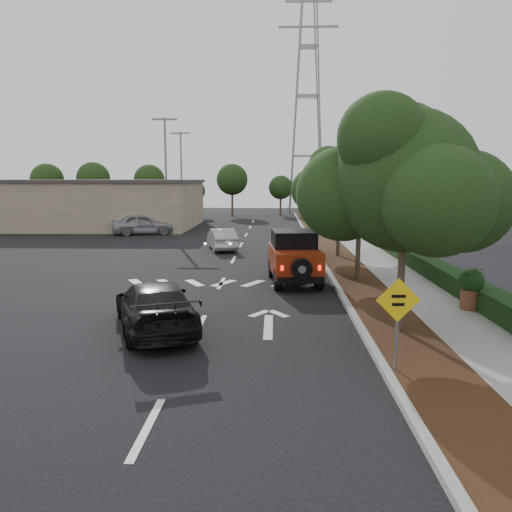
{
  "coord_description": "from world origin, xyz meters",
  "views": [
    {
      "loc": [
        2.16,
        -13.9,
        4.21
      ],
      "look_at": [
        1.53,
        3.0,
        1.6
      ],
      "focal_mm": 35.0,
      "sensor_mm": 36.0,
      "label": 1
    }
  ],
  "objects_px": {
    "silver_suv_ahead": "(294,247)",
    "black_suv_oncoming": "(155,306)",
    "speed_hump_sign": "(398,312)",
    "red_jeep": "(294,256)"
  },
  "relations": [
    {
      "from": "speed_hump_sign",
      "to": "black_suv_oncoming",
      "type": "bearing_deg",
      "value": 148.64
    },
    {
      "from": "speed_hump_sign",
      "to": "silver_suv_ahead",
      "type": "bearing_deg",
      "value": 91.38
    },
    {
      "from": "silver_suv_ahead",
      "to": "speed_hump_sign",
      "type": "xyz_separation_m",
      "value": [
        1.6,
        -15.53,
        0.75
      ]
    },
    {
      "from": "red_jeep",
      "to": "speed_hump_sign",
      "type": "height_order",
      "value": "speed_hump_sign"
    },
    {
      "from": "red_jeep",
      "to": "speed_hump_sign",
      "type": "bearing_deg",
      "value": -84.49
    },
    {
      "from": "speed_hump_sign",
      "to": "red_jeep",
      "type": "bearing_deg",
      "value": 96.18
    },
    {
      "from": "red_jeep",
      "to": "silver_suv_ahead",
      "type": "height_order",
      "value": "red_jeep"
    },
    {
      "from": "silver_suv_ahead",
      "to": "black_suv_oncoming",
      "type": "bearing_deg",
      "value": -116.2
    },
    {
      "from": "silver_suv_ahead",
      "to": "black_suv_oncoming",
      "type": "xyz_separation_m",
      "value": [
        -4.38,
        -12.5,
        0.03
      ]
    },
    {
      "from": "silver_suv_ahead",
      "to": "speed_hump_sign",
      "type": "relative_size",
      "value": 2.35
    }
  ]
}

